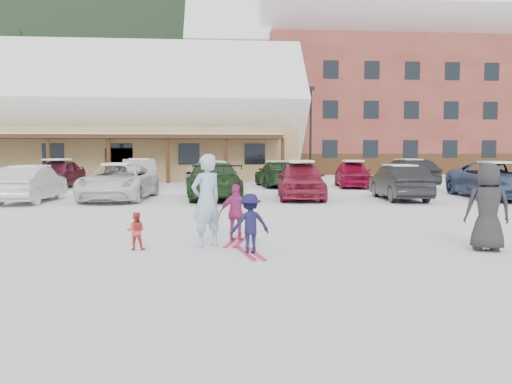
{
  "coord_description": "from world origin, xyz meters",
  "views": [
    {
      "loc": [
        -0.64,
        -10.56,
        1.93
      ],
      "look_at": [
        0.3,
        1.0,
        1.0
      ],
      "focal_mm": 35.0,
      "sensor_mm": 36.0,
      "label": 1
    }
  ],
  "objects": [
    {
      "name": "ground",
      "position": [
        0.0,
        0.0,
        0.0
      ],
      "size": [
        160.0,
        160.0,
        0.0
      ],
      "primitive_type": "plane",
      "color": "white",
      "rests_on": "ground"
    },
    {
      "name": "forested_hillside",
      "position": [
        0.0,
        85.0,
        19.0
      ],
      "size": [
        300.0,
        70.0,
        38.0
      ],
      "primitive_type": "cube",
      "color": "black",
      "rests_on": "ground"
    },
    {
      "name": "day_lodge",
      "position": [
        -9.0,
        27.96,
        3.94
      ],
      "size": [
        29.12,
        12.5,
        10.38
      ],
      "color": "tan",
      "rests_on": "ground"
    },
    {
      "name": "alpine_hotel",
      "position": [
        14.27,
        38.0,
        8.63
      ],
      "size": [
        31.48,
        14.01,
        21.48
      ],
      "color": "maroon",
      "rests_on": "ground"
    },
    {
      "name": "lamp_post",
      "position": [
        6.05,
        24.35,
        3.66
      ],
      "size": [
        0.5,
        0.25,
        6.5
      ],
      "color": "black",
      "rests_on": "ground"
    },
    {
      "name": "conifer_3",
      "position": [
        6.0,
        44.0,
        5.12
      ],
      "size": [
        3.96,
        3.96,
        9.18
      ],
      "color": "black",
      "rests_on": "ground"
    },
    {
      "name": "conifer_4",
      "position": [
        34.0,
        46.0,
        6.54
      ],
      "size": [
        5.06,
        5.06,
        11.73
      ],
      "color": "black",
      "rests_on": "ground"
    },
    {
      "name": "adult_skier",
      "position": [
        -0.83,
        -0.49,
        0.95
      ],
      "size": [
        0.82,
        0.77,
        1.89
      ],
      "primitive_type": "imported",
      "rotation": [
        0.0,
        0.0,
        3.78
      ],
      "color": "#98B9D1",
      "rests_on": "ground"
    },
    {
      "name": "toddler_red",
      "position": [
        -2.21,
        -0.66,
        0.38
      ],
      "size": [
        0.37,
        0.3,
        0.75
      ],
      "primitive_type": "imported",
      "rotation": [
        0.0,
        0.0,
        3.11
      ],
      "color": "red",
      "rests_on": "ground"
    },
    {
      "name": "child_navy",
      "position": [
        0.01,
        -1.21,
        0.57
      ],
      "size": [
        0.81,
        0.55,
        1.15
      ],
      "primitive_type": "imported",
      "rotation": [
        0.0,
        0.0,
        3.32
      ],
      "color": "#141338",
      "rests_on": "ground"
    },
    {
      "name": "skis_child_navy",
      "position": [
        0.01,
        -1.21,
        0.01
      ],
      "size": [
        0.44,
        1.41,
        0.03
      ],
      "primitive_type": "cube",
      "rotation": [
        0.0,
        0.0,
        3.32
      ],
      "color": "#BF1B41",
      "rests_on": "ground"
    },
    {
      "name": "child_magenta",
      "position": [
        -0.2,
        0.02,
        0.63
      ],
      "size": [
        0.79,
        0.48,
        1.25
      ],
      "primitive_type": "imported",
      "rotation": [
        0.0,
        0.0,
        2.89
      ],
      "color": "#B02C79",
      "rests_on": "ground"
    },
    {
      "name": "skis_child_magenta",
      "position": [
        -0.2,
        0.02,
        0.01
      ],
      "size": [
        0.54,
        1.41,
        0.03
      ],
      "primitive_type": "cube",
      "rotation": [
        0.0,
        0.0,
        2.89
      ],
      "color": "#BF1B41",
      "rests_on": "ground"
    },
    {
      "name": "bystander_dark",
      "position": [
        4.64,
        -1.31,
        0.86
      ],
      "size": [
        0.96,
        0.75,
        1.72
      ],
      "primitive_type": "imported",
      "rotation": [
        0.0,
        0.0,
        2.87
      ],
      "color": "#262628",
      "rests_on": "ground"
    },
    {
      "name": "parked_car_1",
      "position": [
        -7.74,
        9.25,
        0.69
      ],
      "size": [
        1.55,
        4.24,
        1.39
      ],
      "primitive_type": "imported",
      "rotation": [
        0.0,
        0.0,
        3.12
      ],
      "color": "silver",
      "rests_on": "ground"
    },
    {
      "name": "parked_car_2",
      "position": [
        -4.53,
        9.97,
        0.73
      ],
      "size": [
        2.78,
        5.42,
        1.46
      ],
      "primitive_type": "imported",
      "rotation": [
        0.0,
        0.0,
        -0.07
      ],
      "color": "white",
      "rests_on": "ground"
    },
    {
      "name": "parked_car_3",
      "position": [
        -0.76,
        10.02,
        0.77
      ],
      "size": [
        2.52,
        5.41,
        1.53
      ],
      "primitive_type": "imported",
      "rotation": [
        0.0,
        0.0,
        3.21
      ],
      "color": "#1B3619",
      "rests_on": "ground"
    },
    {
      "name": "parked_car_4",
      "position": [
        2.87,
        9.8,
        0.78
      ],
      "size": [
        2.3,
        4.75,
        1.57
      ],
      "primitive_type": "imported",
      "rotation": [
        0.0,
        0.0,
        -0.1
      ],
      "color": "maroon",
      "rests_on": "ground"
    },
    {
      "name": "parked_car_5",
      "position": [
        6.79,
        9.07,
        0.7
      ],
      "size": [
        1.73,
        4.32,
        1.4
      ],
      "primitive_type": "imported",
      "rotation": [
        0.0,
        0.0,
        3.08
      ],
      "color": "black",
      "rests_on": "ground"
    },
    {
      "name": "parked_car_6",
      "position": [
        11.04,
        9.3,
        0.76
      ],
      "size": [
        2.99,
        5.66,
        1.52
      ],
      "primitive_type": "imported",
      "rotation": [
        0.0,
        0.0,
        -0.09
      ],
      "color": "#374C70",
      "rests_on": "ground"
    },
    {
      "name": "parked_car_8",
      "position": [
        -9.1,
        16.97,
        0.77
      ],
      "size": [
        2.19,
        4.68,
        1.55
      ],
      "primitive_type": "imported",
      "rotation": [
        0.0,
        0.0,
        -0.08
      ],
      "color": "#591B2E",
      "rests_on": "ground"
    },
    {
      "name": "parked_car_9",
      "position": [
        -4.75,
        16.6,
        0.78
      ],
      "size": [
        2.44,
        4.95,
        1.56
      ],
      "primitive_type": "imported",
      "rotation": [
        0.0,
        0.0,
        3.31
      ],
      "color": "#A3A2A7",
      "rests_on": "ground"
    },
    {
      "name": "parked_car_10",
      "position": [
        -0.91,
        16.56,
        0.7
      ],
      "size": [
        3.07,
        5.35,
        1.4
      ],
      "primitive_type": "imported",
      "rotation": [
        0.0,
        0.0,
        0.15
      ],
      "color": "white",
      "rests_on": "ground"
    },
    {
      "name": "parked_car_11",
      "position": [
        2.8,
        17.01,
        0.71
      ],
      "size": [
        2.35,
        5.02,
        1.42
      ],
      "primitive_type": "imported",
      "rotation": [
        0.0,
        0.0,
        3.22
      ],
      "color": "#183219",
      "rests_on": "ground"
    },
    {
      "name": "parked_car_12",
      "position": [
        6.88,
        16.28,
        0.73
      ],
      "size": [
        2.29,
        4.49,
        1.46
      ],
      "primitive_type": "imported",
      "rotation": [
        0.0,
        0.0,
        -0.13
      ],
      "color": "maroon",
      "rests_on": "ground"
    },
    {
      "name": "parked_car_13",
      "position": [
        10.01,
        16.31,
        0.76
      ],
      "size": [
        1.88,
        4.71,
        1.52
      ],
      "primitive_type": "imported",
      "rotation": [
        0.0,
        0.0,
        3.2
      ],
      "color": "black",
      "rests_on": "ground"
    }
  ]
}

